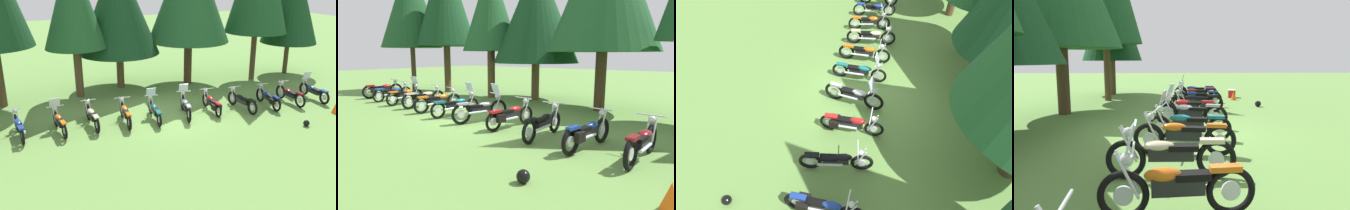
% 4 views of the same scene
% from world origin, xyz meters
% --- Properties ---
extents(ground_plane, '(80.00, 80.00, 0.00)m').
position_xyz_m(ground_plane, '(0.00, 0.00, 0.00)').
color(ground_plane, '#608C42').
extents(motorcycle_1, '(0.64, 2.39, 1.00)m').
position_xyz_m(motorcycle_1, '(-6.60, 0.71, 0.45)').
color(motorcycle_1, black).
rests_on(motorcycle_1, ground_plane).
extents(motorcycle_2, '(0.75, 2.19, 1.36)m').
position_xyz_m(motorcycle_2, '(-5.01, 0.46, 0.47)').
color(motorcycle_2, black).
rests_on(motorcycle_2, ground_plane).
extents(motorcycle_3, '(0.68, 2.38, 1.02)m').
position_xyz_m(motorcycle_3, '(-3.58, 0.54, 0.46)').
color(motorcycle_3, black).
rests_on(motorcycle_3, ground_plane).
extents(motorcycle_4, '(0.73, 2.35, 1.02)m').
position_xyz_m(motorcycle_4, '(-2.15, 0.25, 0.46)').
color(motorcycle_4, black).
rests_on(motorcycle_4, ground_plane).
extents(motorcycle_5, '(0.66, 2.29, 1.34)m').
position_xyz_m(motorcycle_5, '(-0.81, 0.09, 0.46)').
color(motorcycle_5, black).
rests_on(motorcycle_5, ground_plane).
extents(motorcycle_6, '(0.93, 2.27, 1.39)m').
position_xyz_m(motorcycle_6, '(0.72, -0.07, 0.48)').
color(motorcycle_6, black).
rests_on(motorcycle_6, ground_plane).
extents(motorcycle_7, '(0.78, 2.22, 0.99)m').
position_xyz_m(motorcycle_7, '(2.11, -0.14, 0.44)').
color(motorcycle_7, black).
rests_on(motorcycle_7, ground_plane).
extents(motorcycle_8, '(0.76, 2.28, 1.00)m').
position_xyz_m(motorcycle_8, '(3.63, -0.46, 0.44)').
color(motorcycle_8, black).
rests_on(motorcycle_8, ground_plane).
extents(motorcycle_9, '(0.72, 2.27, 1.01)m').
position_xyz_m(motorcycle_9, '(5.09, -0.69, 0.44)').
color(motorcycle_9, black).
rests_on(motorcycle_9, ground_plane).
extents(dropped_helmet, '(0.28, 0.28, 0.28)m').
position_xyz_m(dropped_helmet, '(4.98, -3.44, 0.14)').
color(dropped_helmet, black).
rests_on(dropped_helmet, ground_plane).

